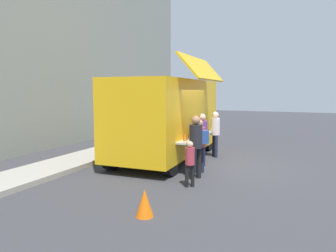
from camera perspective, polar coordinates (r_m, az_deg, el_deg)
ground_plane at (r=10.64m, az=8.58°, el=-7.09°), size 60.00×60.00×0.00m
curb_strip at (r=9.86m, az=-24.33°, el=-8.23°), size 28.00×1.60×0.15m
food_truck_main at (r=11.36m, az=-0.15°, el=1.80°), size 5.72×3.09×3.58m
traffic_cone_orange at (r=6.37m, az=-4.25°, el=-13.71°), size 0.36×0.36×0.55m
trash_bin at (r=16.33m, az=-1.61°, el=-0.68°), size 0.60×0.60×0.93m
customer_front_ordering at (r=10.25m, az=6.11°, el=-1.65°), size 0.36×0.35×1.74m
customer_mid_with_backpack at (r=9.45m, az=5.80°, el=-2.64°), size 0.50×0.50×1.62m
customer_rear_waiting at (r=8.83m, az=5.04°, el=-2.80°), size 0.36×0.36×1.78m
customer_extra_browsing at (r=11.87m, az=8.54°, el=-0.73°), size 0.35×0.35×1.70m
child_near_queue at (r=8.10m, az=3.98°, el=-6.11°), size 0.24×0.24×1.19m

